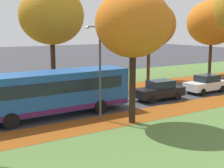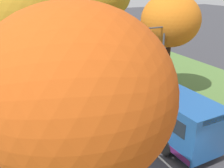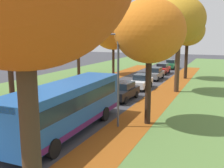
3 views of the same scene
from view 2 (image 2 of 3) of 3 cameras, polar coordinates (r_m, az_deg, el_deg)
leaf_litter_left at (r=21.83m, az=-16.80°, el=-3.39°), size 2.80×60.00×0.00m
grass_verge_right at (r=31.97m, az=5.93°, el=5.26°), size 12.00×90.00×0.01m
leaf_litter_right at (r=24.81m, az=4.40°, el=0.53°), size 2.80×60.00×0.00m
road_centre_line at (r=28.25m, az=-10.03°, el=2.86°), size 0.12×80.00×0.01m
tree_left_nearest at (r=6.89m, az=-7.97°, el=-2.30°), size 5.27×5.27×8.46m
tree_left_near at (r=15.65m, az=-19.62°, el=13.02°), size 5.64×5.64×9.42m
tree_right_near at (r=20.93m, az=12.62°, el=13.31°), size 4.52×4.52×8.12m
tree_right_far at (r=38.58m, az=-7.91°, el=17.67°), size 4.53×4.53×8.53m
bollard_third at (r=14.40m, az=-5.81°, el=-14.78°), size 0.12×0.12×0.69m
bollard_fourth at (r=16.68m, az=-9.42°, el=-9.49°), size 0.12×0.12×0.67m
streetlamp_right at (r=19.18m, az=10.17°, el=5.69°), size 1.89×0.28×6.00m
bus at (r=17.07m, az=8.28°, el=-3.48°), size 2.80×10.44×2.98m
car_black_lead at (r=24.84m, az=-3.48°, el=2.54°), size 1.94×4.28×1.62m
car_white_following at (r=29.83m, az=-7.84°, el=5.61°), size 1.85×4.23×1.62m
car_grey_third_in_line at (r=36.01m, az=-11.69°, el=8.09°), size 1.82×4.22×1.62m
car_red_fourth_in_line at (r=41.40m, az=-14.27°, el=9.58°), size 1.81×4.21×1.62m
car_green_trailing at (r=48.13m, az=-16.23°, el=10.97°), size 1.88×4.25×1.62m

